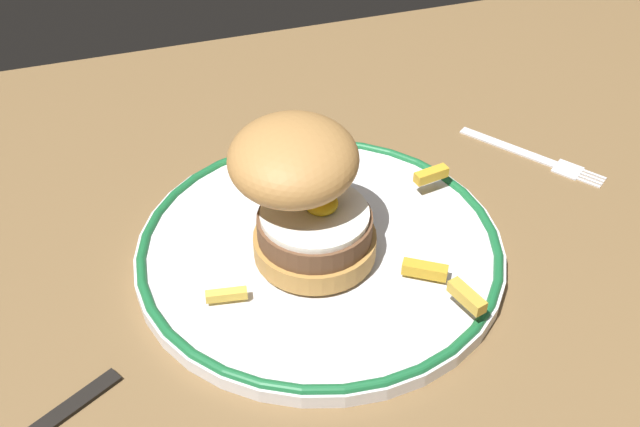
# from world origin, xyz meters

# --- Properties ---
(ground_plane) EXTENTS (1.36, 0.85, 0.04)m
(ground_plane) POSITION_xyz_m (0.00, 0.00, -0.02)
(ground_plane) COLOR brown
(dinner_plate) EXTENTS (0.30, 0.30, 0.02)m
(dinner_plate) POSITION_xyz_m (-0.05, 0.04, 0.01)
(dinner_plate) COLOR silver
(dinner_plate) RESTS_ON ground_plane
(burger) EXTENTS (0.13, 0.13, 0.11)m
(burger) POSITION_xyz_m (-0.06, 0.04, 0.07)
(burger) COLOR #B07E3C
(burger) RESTS_ON dinner_plate
(fries_pile) EXTENTS (0.23, 0.25, 0.02)m
(fries_pile) POSITION_xyz_m (-0.02, 0.08, 0.02)
(fries_pile) COLOR gold
(fries_pile) RESTS_ON dinner_plate
(fork) EXTENTS (0.10, 0.12, 0.00)m
(fork) POSITION_xyz_m (0.18, 0.11, 0.00)
(fork) COLOR silver
(fork) RESTS_ON ground_plane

